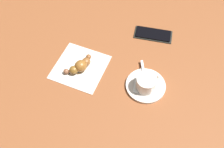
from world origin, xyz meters
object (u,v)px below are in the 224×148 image
at_px(espresso_cup, 146,83).
at_px(teaspoon, 145,82).
at_px(saucer, 146,86).
at_px(croissant, 80,66).
at_px(cell_phone, 153,34).
at_px(napkin, 80,67).
at_px(sugar_packet, 137,85).

xyz_separation_m(espresso_cup, teaspoon, (-0.00, 0.02, -0.02)).
bearing_deg(saucer, teaspoon, 107.29).
xyz_separation_m(saucer, espresso_cup, (0.00, -0.01, 0.03)).
relative_size(croissant, cell_phone, 0.68).
relative_size(saucer, napkin, 0.77).
relative_size(saucer, teaspoon, 1.00).
bearing_deg(cell_phone, saucer, -90.53).
bearing_deg(espresso_cup, saucer, 91.86).
xyz_separation_m(teaspoon, croissant, (-0.23, 0.02, 0.01)).
bearing_deg(teaspoon, espresso_cup, -79.75).
bearing_deg(espresso_cup, cell_phone, 89.55).
relative_size(espresso_cup, cell_phone, 0.52).
bearing_deg(croissant, espresso_cup, -8.56).
bearing_deg(sugar_packet, teaspoon, 125.89).
xyz_separation_m(sugar_packet, croissant, (-0.21, 0.04, 0.01)).
distance_m(napkin, cell_phone, 0.32).
height_order(espresso_cup, croissant, espresso_cup).
xyz_separation_m(teaspoon, sugar_packet, (-0.03, -0.02, 0.00)).
xyz_separation_m(espresso_cup, cell_phone, (0.00, 0.25, -0.03)).
xyz_separation_m(espresso_cup, croissant, (-0.24, 0.04, -0.01)).
xyz_separation_m(saucer, napkin, (-0.24, 0.03, -0.00)).
bearing_deg(croissant, teaspoon, -4.32).
distance_m(saucer, sugar_packet, 0.03).
height_order(teaspoon, croissant, croissant).
distance_m(sugar_packet, cell_phone, 0.25).
xyz_separation_m(espresso_cup, napkin, (-0.24, 0.04, -0.03)).
relative_size(espresso_cup, croissant, 0.76).
bearing_deg(espresso_cup, croissant, 171.44).
bearing_deg(saucer, sugar_packet, -162.98).
height_order(espresso_cup, teaspoon, espresso_cup).
bearing_deg(espresso_cup, napkin, 169.83).
bearing_deg(sugar_packet, cell_phone, 173.33).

